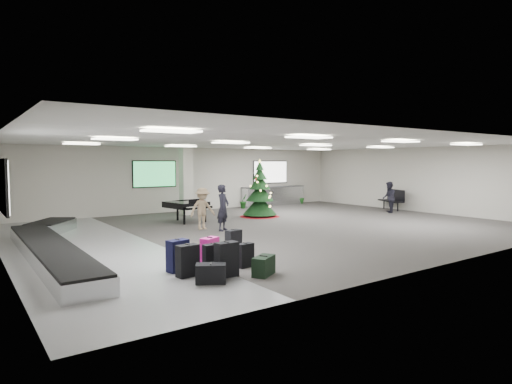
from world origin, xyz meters
TOP-DOWN VIEW (x-y plane):
  - ground at (0.00, 0.00)m, footprint 18.00×18.00m
  - room_envelope at (-0.38, 0.67)m, footprint 18.02×14.02m
  - baggage_carousel at (-7.84, -0.08)m, footprint 2.28×9.71m
  - service_counter at (5.00, 6.65)m, footprint 4.05×0.65m
  - suitcase_0 at (-5.17, -4.90)m, footprint 0.49×0.28m
  - suitcase_1 at (-5.23, -4.39)m, footprint 0.42×0.24m
  - pink_suitcase at (-5.06, -3.96)m, footprint 0.51×0.42m
  - suitcase_3 at (-3.80, -3.02)m, footprint 0.47×0.31m
  - navy_suitcase at (-5.85, -3.90)m, footprint 0.52×0.36m
  - suitcase_5 at (-5.86, -4.42)m, footprint 0.49×0.29m
  - green_duffel at (-4.45, -5.26)m, footprint 0.70×0.59m
  - suitcase_7 at (-4.37, -4.43)m, footprint 0.41×0.25m
  - black_duffel at (-5.69, -5.14)m, footprint 0.69×0.61m
  - christmas_tree at (1.38, 2.98)m, footprint 1.83×1.83m
  - grand_piano at (-2.10, 3.31)m, footprint 1.59×1.92m
  - bench at (8.61, 1.27)m, footprint 1.17×1.76m
  - traveler_a at (-2.04, 0.49)m, footprint 0.73×0.67m
  - traveler_b at (-2.50, 1.20)m, footprint 0.99×0.57m
  - traveler_bench at (7.34, 0.50)m, footprint 0.93×0.93m
  - potted_plant_left at (2.70, 6.30)m, footprint 0.53×0.49m
  - potted_plant_right at (6.88, 6.50)m, footprint 0.67×0.67m

SIDE VIEW (x-z plane):
  - ground at x=0.00m, z-range 0.00..0.00m
  - black_duffel at x=-5.69m, z-range -0.01..0.41m
  - green_duffel at x=-4.45m, z-range -0.01..0.43m
  - baggage_carousel at x=-7.84m, z-range 0.00..0.43m
  - suitcase_7 at x=-4.37m, z-range -0.01..0.57m
  - suitcase_1 at x=-5.23m, z-range -0.01..0.65m
  - suitcase_3 at x=-3.80m, z-range -0.01..0.66m
  - suitcase_5 at x=-5.86m, z-range -0.01..0.71m
  - pink_suitcase at x=-5.06m, z-range -0.01..0.71m
  - navy_suitcase at x=-5.85m, z-range -0.01..0.74m
  - suitcase_0 at x=-5.17m, z-range -0.01..0.76m
  - potted_plant_left at x=2.70m, z-range 0.00..0.79m
  - potted_plant_right at x=6.88m, z-range 0.00..0.85m
  - service_counter at x=5.00m, z-range 0.01..1.09m
  - bench at x=8.61m, z-range 0.07..1.13m
  - grand_piano at x=-2.10m, z-range 0.21..1.19m
  - traveler_bench at x=7.34m, z-range 0.00..1.53m
  - traveler_b at x=-2.50m, z-range 0.00..1.53m
  - traveler_a at x=-2.04m, z-range 0.00..1.67m
  - christmas_tree at x=1.38m, z-range -0.41..2.20m
  - room_envelope at x=-0.38m, z-range 0.73..3.94m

